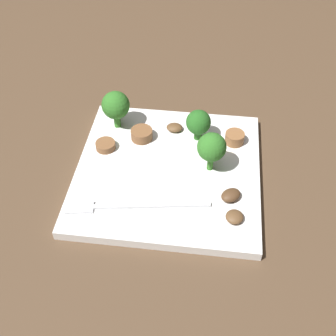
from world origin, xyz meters
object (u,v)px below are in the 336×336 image
Objects in this scene: fork at (127,206)px; mushroom_0 at (235,217)px; broccoli_floret_0 at (212,148)px; plate at (168,171)px; mushroom_2 at (174,127)px; broccoli_floret_2 at (116,106)px; sausage_slice_2 at (235,138)px; broccoli_floret_1 at (198,123)px; mushroom_1 at (231,195)px; sausage_slice_0 at (142,134)px; sausage_slice_1 at (106,145)px.

fork is 0.13m from mushroom_0.
mushroom_0 is (-0.03, 0.08, -0.03)m from broccoli_floret_0.
mushroom_2 is at bearing -89.00° from plate.
broccoli_floret_2 is 0.18m from sausage_slice_2.
broccoli_floret_1 is 0.81× the size of broccoli_floret_2.
broccoli_floret_2 is 0.24m from mushroom_0.
fork is at bearing 13.37° from mushroom_1.
mushroom_2 is at bearing -51.69° from broccoli_floret_0.
mushroom_0 is at bearing 135.66° from sausage_slice_0.
plate is at bearing -27.07° from mushroom_1.
sausage_slice_0 is 1.32× the size of mushroom_2.
broccoli_floret_0 is 2.19× the size of mushroom_1.
broccoli_floret_2 is 2.21× the size of mushroom_1.
broccoli_floret_0 is at bearing 154.06° from sausage_slice_0.
sausage_slice_0 reaches higher than fork.
mushroom_1 is (-0.18, 0.07, 0.00)m from sausage_slice_1.
broccoli_floret_2 reaches higher than mushroom_0.
mushroom_0 is at bearing 111.23° from broccoli_floret_1.
broccoli_floret_0 reaches higher than sausage_slice_1.
sausage_slice_1 is at bearing 16.24° from broccoli_floret_1.
broccoli_floret_1 is 1.53× the size of sausage_slice_0.
broccoli_floret_2 is (0.12, -0.01, 0.01)m from broccoli_floret_1.
mushroom_0 is (-0.18, 0.10, -0.00)m from sausage_slice_1.
sausage_slice_0 reaches higher than mushroom_1.
sausage_slice_0 is 0.05m from sausage_slice_1.
sausage_slice_1 and mushroom_0 have the same top height.
mushroom_0 is (-0.17, 0.15, -0.03)m from broccoli_floret_2.
broccoli_floret_0 is at bearing -67.58° from mushroom_0.
sausage_slice_1 is 0.18m from sausage_slice_2.
sausage_slice_2 is 0.11m from mushroom_1.
broccoli_floret_0 reaches higher than broccoli_floret_1.
broccoli_floret_1 is 0.08m from sausage_slice_0.
broccoli_floret_0 is at bearing -59.76° from mushroom_1.
broccoli_floret_2 is (0.08, -0.08, 0.04)m from plate.
broccoli_floret_1 reaches higher than sausage_slice_1.
fork reaches higher than plate.
sausage_slice_1 is 0.21m from mushroom_0.
mushroom_1 is (-0.05, 0.11, -0.02)m from broccoli_floret_1.
mushroom_1 reaches higher than fork.
broccoli_floret_2 is at bearing -29.62° from sausage_slice_0.
mushroom_2 is (-0.09, -0.05, -0.00)m from sausage_slice_1.
broccoli_floret_1 is 0.06m from sausage_slice_2.
mushroom_2 is (-0.08, -0.00, -0.03)m from broccoli_floret_2.
plate is 0.10m from mushroom_1.
broccoli_floret_1 is at bearing -172.76° from sausage_slice_0.
sausage_slice_2 is at bearing -119.23° from broccoli_floret_0.
sausage_slice_2 is 0.09m from mushroom_2.
broccoli_floret_0 is 2.11× the size of sausage_slice_1.
broccoli_floret_1 is at bearing -127.91° from fork.
broccoli_floret_0 is 0.15m from sausage_slice_1.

